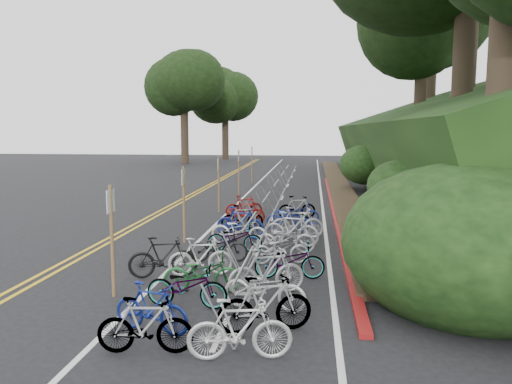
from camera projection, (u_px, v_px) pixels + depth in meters
ground at (103, 291)px, 11.37m from camera, size 120.00×120.00×0.00m
road_markings at (216, 216)px, 21.25m from camera, size 7.47×80.00×0.01m
red_curb at (334, 210)px, 22.54m from camera, size 0.25×28.00×0.10m
embankment at (459, 149)px, 28.34m from camera, size 14.30×48.14×9.11m
bike_rack_front at (244, 280)px, 9.47m from camera, size 1.14×2.72×1.16m
bike_racks_rest at (276, 189)px, 23.73m from camera, size 1.14×23.00×1.17m
signpost_near at (112, 233)px, 10.85m from camera, size 0.08×0.40×2.48m
signposts_rest at (230, 174)px, 24.92m from camera, size 0.08×18.40×2.50m
bike_front at (163, 257)px, 12.40m from camera, size 0.97×1.79×1.04m
bike_valet at (255, 243)px, 14.10m from camera, size 3.18×14.55×1.09m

